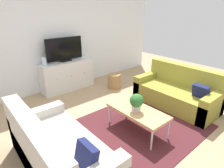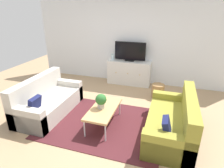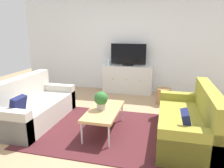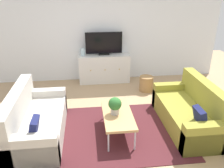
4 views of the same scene
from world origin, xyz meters
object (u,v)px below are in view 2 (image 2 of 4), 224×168
object	(u,v)px
potted_plant	(101,100)
tv_console	(129,73)
flat_screen_tv	(130,52)
glass_vase	(113,57)
coffee_table	(104,109)
couch_right_side	(174,123)
wicker_basket	(158,91)
couch_left_side	(47,102)

from	to	relation	value
potted_plant	tv_console	world-z (taller)	tv_console
flat_screen_tv	glass_vase	bearing A→B (deg)	-177.95
flat_screen_tv	glass_vase	xyz separation A→B (m)	(-0.56, -0.02, -0.20)
coffee_table	potted_plant	distance (m)	0.21
tv_console	flat_screen_tv	xyz separation A→B (m)	(-0.00, 0.02, 0.68)
glass_vase	flat_screen_tv	bearing A→B (deg)	2.05
couch_right_side	coffee_table	distance (m)	1.42
flat_screen_tv	wicker_basket	xyz separation A→B (m)	(0.99, -0.76, -0.87)
coffee_table	glass_vase	world-z (taller)	glass_vase
flat_screen_tv	potted_plant	bearing A→B (deg)	-90.64
coffee_table	wicker_basket	bearing A→B (deg)	60.58
coffee_table	flat_screen_tv	distance (m)	2.57
flat_screen_tv	wicker_basket	world-z (taller)	flat_screen_tv
couch_left_side	wicker_basket	bearing A→B (deg)	33.86
coffee_table	tv_console	xyz separation A→B (m)	(-0.02, 2.46, 0.00)
wicker_basket	couch_right_side	bearing A→B (deg)	-74.63
potted_plant	flat_screen_tv	xyz separation A→B (m)	(0.03, 2.49, 0.47)
coffee_table	glass_vase	distance (m)	2.57
couch_right_side	wicker_basket	distance (m)	1.69
potted_plant	tv_console	distance (m)	2.48
wicker_basket	coffee_table	bearing A→B (deg)	-119.42
glass_vase	wicker_basket	xyz separation A→B (m)	(1.55, -0.74, -0.66)
couch_right_side	glass_vase	bearing A→B (deg)	130.05
couch_right_side	potted_plant	xyz separation A→B (m)	(-1.47, -0.09, 0.30)
couch_left_side	tv_console	distance (m)	2.78
couch_left_side	glass_vase	bearing A→B (deg)	69.61
couch_left_side	tv_console	world-z (taller)	couch_left_side
potted_plant	wicker_basket	world-z (taller)	potted_plant
tv_console	wicker_basket	distance (m)	1.25
glass_vase	tv_console	bearing A→B (deg)	-0.00
couch_right_side	flat_screen_tv	xyz separation A→B (m)	(-1.44, 2.39, 0.78)
coffee_table	flat_screen_tv	size ratio (longest dim) A/B	1.11
glass_vase	potted_plant	bearing A→B (deg)	-77.86
coffee_table	flat_screen_tv	xyz separation A→B (m)	(-0.02, 2.48, 0.68)
couch_left_side	coffee_table	xyz separation A→B (m)	(1.46, -0.09, 0.10)
couch_left_side	flat_screen_tv	xyz separation A→B (m)	(1.44, 2.39, 0.78)
couch_left_side	couch_right_side	bearing A→B (deg)	0.00
flat_screen_tv	wicker_basket	size ratio (longest dim) A/B	2.54
couch_right_side	wicker_basket	bearing A→B (deg)	105.37
tv_console	wicker_basket	size ratio (longest dim) A/B	3.58
couch_right_side	glass_vase	xyz separation A→B (m)	(-2.00, 2.37, 0.57)
coffee_table	tv_console	world-z (taller)	tv_console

